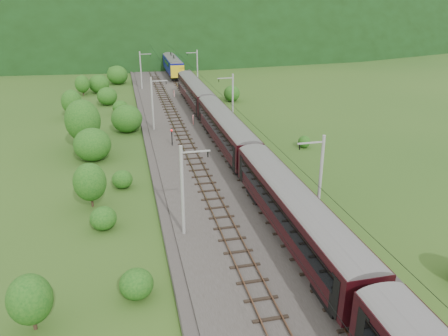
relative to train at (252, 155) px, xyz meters
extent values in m
plane|color=#274D18|center=(-2.40, -8.56, -3.72)|extent=(600.00, 600.00, 0.00)
cube|color=#38332D|center=(-2.40, 1.44, -3.57)|extent=(14.00, 220.00, 0.30)
cube|color=brown|center=(-5.52, 1.44, -3.23)|extent=(0.08, 220.00, 0.15)
cube|color=brown|center=(-4.08, 1.44, -3.23)|extent=(0.08, 220.00, 0.15)
cube|color=black|center=(-4.80, 1.44, -3.36)|extent=(2.40, 220.00, 0.12)
cube|color=brown|center=(-0.72, 1.44, -3.23)|extent=(0.08, 220.00, 0.15)
cube|color=brown|center=(0.72, 1.44, -3.23)|extent=(0.08, 220.00, 0.15)
cube|color=black|center=(0.00, 1.44, -3.36)|extent=(2.40, 220.00, 0.12)
cylinder|color=gray|center=(-8.60, -8.56, 0.58)|extent=(0.28, 0.28, 8.00)
cube|color=gray|center=(-7.40, -8.56, 3.98)|extent=(2.40, 0.12, 0.12)
cylinder|color=black|center=(-6.40, -8.56, 3.68)|extent=(0.10, 0.10, 0.50)
cylinder|color=gray|center=(-8.60, 23.44, 0.58)|extent=(0.28, 0.28, 8.00)
cube|color=gray|center=(-7.40, 23.44, 3.98)|extent=(2.40, 0.12, 0.12)
cylinder|color=black|center=(-6.40, 23.44, 3.68)|extent=(0.10, 0.10, 0.50)
cylinder|color=gray|center=(-8.60, 55.44, 0.58)|extent=(0.28, 0.28, 8.00)
cube|color=gray|center=(-7.40, 55.44, 3.98)|extent=(2.40, 0.12, 0.12)
cylinder|color=black|center=(-6.40, 55.44, 3.68)|extent=(0.10, 0.10, 0.50)
cylinder|color=gray|center=(-8.60, 87.44, 0.58)|extent=(0.28, 0.28, 8.00)
cube|color=gray|center=(-7.40, 87.44, 3.98)|extent=(2.40, 0.12, 0.12)
cylinder|color=black|center=(-6.40, 87.44, 3.68)|extent=(0.10, 0.10, 0.50)
cylinder|color=gray|center=(-8.60, 119.44, 0.58)|extent=(0.28, 0.28, 8.00)
cube|color=gray|center=(-7.40, 119.44, 3.98)|extent=(2.40, 0.12, 0.12)
cylinder|color=black|center=(-6.40, 119.44, 3.68)|extent=(0.10, 0.10, 0.50)
cylinder|color=gray|center=(3.80, -8.56, 0.58)|extent=(0.28, 0.28, 8.00)
cube|color=gray|center=(2.60, -8.56, 3.98)|extent=(2.40, 0.12, 0.12)
cylinder|color=black|center=(1.60, -8.56, 3.68)|extent=(0.10, 0.10, 0.50)
cylinder|color=gray|center=(3.80, 23.44, 0.58)|extent=(0.28, 0.28, 8.00)
cube|color=gray|center=(2.60, 23.44, 3.98)|extent=(2.40, 0.12, 0.12)
cylinder|color=black|center=(1.60, 23.44, 3.68)|extent=(0.10, 0.10, 0.50)
cylinder|color=gray|center=(3.80, 55.44, 0.58)|extent=(0.28, 0.28, 8.00)
cube|color=gray|center=(2.60, 55.44, 3.98)|extent=(2.40, 0.12, 0.12)
cylinder|color=black|center=(1.60, 55.44, 3.68)|extent=(0.10, 0.10, 0.50)
cylinder|color=gray|center=(3.80, 87.44, 0.58)|extent=(0.28, 0.28, 8.00)
cube|color=gray|center=(2.60, 87.44, 3.98)|extent=(2.40, 0.12, 0.12)
cylinder|color=black|center=(1.60, 87.44, 3.68)|extent=(0.10, 0.10, 0.50)
cylinder|color=gray|center=(3.80, 119.44, 0.58)|extent=(0.28, 0.28, 8.00)
cube|color=gray|center=(2.60, 119.44, 3.98)|extent=(2.40, 0.12, 0.12)
cylinder|color=black|center=(1.60, 119.44, 3.68)|extent=(0.10, 0.10, 0.50)
cylinder|color=black|center=(-4.80, 1.44, 3.38)|extent=(0.03, 198.00, 0.03)
cylinder|color=black|center=(0.00, 1.44, 3.38)|extent=(0.03, 198.00, 0.03)
ellipsoid|color=black|center=(-2.40, 251.44, -3.72)|extent=(504.00, 360.00, 244.00)
cube|color=black|center=(0.00, -11.83, -0.60)|extent=(3.08, 23.33, 3.18)
cylinder|color=slate|center=(0.00, -11.83, 0.83)|extent=(3.08, 23.22, 3.08)
cube|color=black|center=(-1.56, -11.83, -0.22)|extent=(0.05, 20.53, 1.22)
cube|color=black|center=(1.56, -11.83, -0.22)|extent=(0.05, 20.53, 1.22)
cube|color=black|center=(0.00, -20.00, -2.67)|extent=(2.33, 3.39, 0.95)
cube|color=black|center=(0.00, -3.67, -2.67)|extent=(2.33, 3.39, 0.95)
cube|color=black|center=(0.00, 12.31, -0.60)|extent=(3.08, 23.33, 3.18)
cylinder|color=slate|center=(0.00, 12.31, 0.83)|extent=(3.08, 23.22, 3.08)
cube|color=black|center=(-1.56, 12.31, -0.22)|extent=(0.05, 20.53, 1.22)
cube|color=black|center=(1.56, 12.31, -0.22)|extent=(0.05, 20.53, 1.22)
cube|color=black|center=(0.00, 4.14, -2.67)|extent=(2.33, 3.39, 0.95)
cube|color=black|center=(0.00, 20.47, -2.67)|extent=(2.33, 3.39, 0.95)
cube|color=black|center=(0.00, 36.44, -0.60)|extent=(3.08, 23.33, 3.18)
cylinder|color=slate|center=(0.00, 36.44, 0.83)|extent=(3.08, 23.22, 3.08)
cube|color=black|center=(-1.56, 36.44, -0.22)|extent=(0.05, 20.53, 1.22)
cube|color=black|center=(1.56, 36.44, -0.22)|extent=(0.05, 20.53, 1.22)
cube|color=black|center=(0.00, 28.28, -2.67)|extent=(2.33, 3.39, 0.95)
cube|color=black|center=(0.00, 44.61, -2.67)|extent=(2.33, 3.39, 0.95)
cube|color=navy|center=(0.00, 70.13, -0.60)|extent=(3.08, 19.09, 3.18)
cylinder|color=slate|center=(0.00, 70.13, 0.83)|extent=(3.08, 19.00, 3.08)
cube|color=black|center=(-1.56, 70.13, -0.22)|extent=(0.05, 16.80, 1.22)
cube|color=black|center=(1.56, 70.13, -0.22)|extent=(0.05, 16.80, 1.22)
cube|color=black|center=(0.00, 63.45, -2.67)|extent=(2.33, 3.39, 0.95)
cube|color=black|center=(0.00, 76.81, -2.67)|extent=(2.33, 3.39, 0.95)
cube|color=yellow|center=(0.00, 79.47, -0.82)|extent=(3.14, 0.50, 2.86)
cube|color=yellow|center=(0.00, 60.78, -0.82)|extent=(3.14, 0.50, 2.86)
cube|color=black|center=(0.00, 73.13, 1.57)|extent=(0.08, 1.60, 0.95)
cylinder|color=red|center=(-2.70, 45.89, -2.76)|extent=(0.14, 0.14, 1.32)
cylinder|color=red|center=(-2.29, 24.79, -2.62)|extent=(0.17, 0.17, 1.59)
cylinder|color=black|center=(-6.77, 15.35, -2.38)|extent=(0.15, 0.15, 2.09)
sphere|color=red|center=(-6.77, 15.35, -1.28)|extent=(0.25, 0.25, 0.25)
ellipsoid|color=#154913|center=(-12.94, -15.93, -2.66)|extent=(2.36, 2.36, 2.12)
ellipsoid|color=#154913|center=(-15.38, -5.66, -2.66)|extent=(2.36, 2.36, 2.12)
ellipsoid|color=#154913|center=(-13.60, 3.10, -2.72)|extent=(2.22, 2.22, 1.99)
ellipsoid|color=#154913|center=(-17.03, 12.65, -1.64)|extent=(4.63, 4.63, 4.17)
ellipsoid|color=#154913|center=(-12.52, 24.12, -1.63)|extent=(4.64, 4.64, 4.17)
ellipsoid|color=#154913|center=(-13.41, 35.16, -2.50)|extent=(2.72, 2.72, 2.45)
ellipsoid|color=#154913|center=(-15.74, 42.91, -2.04)|extent=(3.74, 3.74, 3.36)
ellipsoid|color=#154913|center=(-17.59, 54.59, -1.78)|extent=(4.31, 4.31, 3.87)
ellipsoid|color=#154913|center=(-13.71, 63.69, -1.59)|extent=(4.74, 4.74, 4.27)
ellipsoid|color=#154913|center=(-14.93, 76.42, -2.61)|extent=(2.47, 2.47, 2.23)
ellipsoid|color=#154913|center=(-17.34, 86.45, -2.33)|extent=(3.10, 3.10, 2.79)
cylinder|color=black|center=(-19.32, -17.67, -2.66)|extent=(0.24, 0.24, 2.12)
ellipsoid|color=#154913|center=(-19.32, -17.67, -1.45)|extent=(2.72, 2.72, 3.27)
cylinder|color=black|center=(-16.60, -0.82, -2.48)|extent=(0.24, 0.24, 2.47)
ellipsoid|color=#154913|center=(-16.60, -0.82, -1.07)|extent=(3.18, 3.18, 3.81)
cylinder|color=black|center=(-18.31, 17.75, -1.90)|extent=(0.24, 0.24, 3.64)
ellipsoid|color=#154913|center=(-18.31, 17.75, 0.18)|extent=(4.68, 4.68, 5.62)
cylinder|color=black|center=(-21.27, 34.41, -2.41)|extent=(0.24, 0.24, 2.63)
ellipsoid|color=#154913|center=(-21.27, 34.41, -0.90)|extent=(3.38, 3.38, 4.06)
cylinder|color=black|center=(-20.77, 52.31, -2.57)|extent=(0.24, 0.24, 2.30)
ellipsoid|color=#154913|center=(-20.77, 52.31, -1.26)|extent=(2.96, 2.96, 3.55)
ellipsoid|color=#154913|center=(10.80, 11.19, -2.97)|extent=(1.68, 1.68, 1.51)
ellipsoid|color=#154913|center=(7.93, 40.40, -2.31)|extent=(3.13, 3.13, 2.82)
camera|label=1|loc=(-12.72, -41.49, 15.80)|focal=35.00mm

